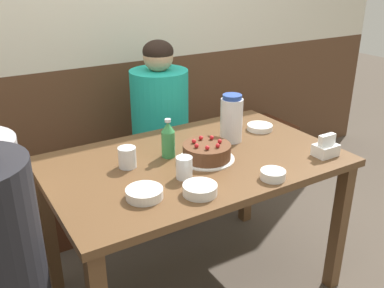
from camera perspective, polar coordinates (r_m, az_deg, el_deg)
The scene contains 15 objects.
ground_plane at distance 2.38m, azimuth 0.29°, elevation -18.26°, with size 12.00×12.00×0.00m, color #4C4238.
back_wall at distance 2.76m, azimuth -11.64°, elevation 15.90°, with size 4.80×0.04×2.50m.
bench_seat at distance 2.87m, azimuth -8.45°, elevation -5.48°, with size 2.68×0.38×0.42m.
dining_table at distance 2.01m, azimuth 0.32°, elevation -4.33°, with size 1.34×0.84×0.74m.
birthday_cake at distance 1.95m, azimuth 1.98°, elevation -1.06°, with size 0.26×0.26×0.09m.
water_pitcher at distance 2.14m, azimuth 5.28°, elevation 3.39°, with size 0.11×0.11×0.24m.
soju_bottle at distance 1.96m, azimuth -3.20°, elevation 0.65°, with size 0.06×0.06×0.18m.
napkin_holder at distance 2.08m, azimuth 17.41°, elevation -0.51°, with size 0.11×0.08×0.11m.
bowl_soup_white at distance 2.34m, azimuth 9.03°, elevation 2.23°, with size 0.14×0.14×0.03m.
bowl_rice_small at distance 1.81m, azimuth 10.74°, elevation -4.03°, with size 0.11×0.11×0.04m.
bowl_side_dish at distance 1.67m, azimuth 1.07°, elevation -6.07°, with size 0.14×0.14×0.04m.
bowl_sauce_shallow at distance 1.66m, azimuth -6.37°, elevation -6.55°, with size 0.14×0.14×0.04m.
glass_water_tall at distance 1.89m, azimuth -8.63°, elevation -1.77°, with size 0.08×0.08×0.09m.
glass_tumbler_short at distance 1.78m, azimuth -1.05°, elevation -3.16°, with size 0.07×0.07×0.09m.
person_pale_blue_shirt at distance 2.66m, azimuth -4.19°, elevation 0.71°, with size 0.35×0.35×1.17m.
Camera 1 is at (-0.94, -1.52, 1.57)m, focal length 40.00 mm.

